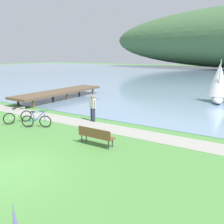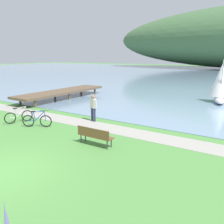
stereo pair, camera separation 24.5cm
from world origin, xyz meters
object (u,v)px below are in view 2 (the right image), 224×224
(sailboat_toward_hillside, at_px, (221,82))
(bicycle_beside_path, at_px, (19,116))
(bicycle_leaning_near_bench, at_px, (37,120))
(park_bench_near_camera, at_px, (95,135))
(person_at_shoreline, at_px, (93,106))

(sailboat_toward_hillside, bearing_deg, bicycle_beside_path, -123.79)
(bicycle_leaning_near_bench, relative_size, sailboat_toward_hillside, 0.41)
(park_bench_near_camera, distance_m, bicycle_beside_path, 6.45)
(bicycle_leaning_near_bench, distance_m, sailboat_toward_hillside, 15.93)
(bicycle_leaning_near_bench, bearing_deg, sailboat_toward_hillside, 61.49)
(park_bench_near_camera, xyz_separation_m, sailboat_toward_hillside, (2.89, 14.47, 1.29))
(park_bench_near_camera, height_order, bicycle_beside_path, bicycle_beside_path)
(person_at_shoreline, bearing_deg, sailboat_toward_hillside, 63.44)
(park_bench_near_camera, xyz_separation_m, bicycle_leaning_near_bench, (-4.68, 0.53, -0.12))
(bicycle_leaning_near_bench, xyz_separation_m, bicycle_beside_path, (-1.74, 0.02, 0.00))
(park_bench_near_camera, xyz_separation_m, bicycle_beside_path, (-6.43, 0.55, -0.12))
(person_at_shoreline, bearing_deg, park_bench_near_camera, -51.38)
(bicycle_beside_path, relative_size, sailboat_toward_hillside, 0.45)
(person_at_shoreline, distance_m, sailboat_toward_hillside, 12.47)
(person_at_shoreline, bearing_deg, bicycle_beside_path, -143.36)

